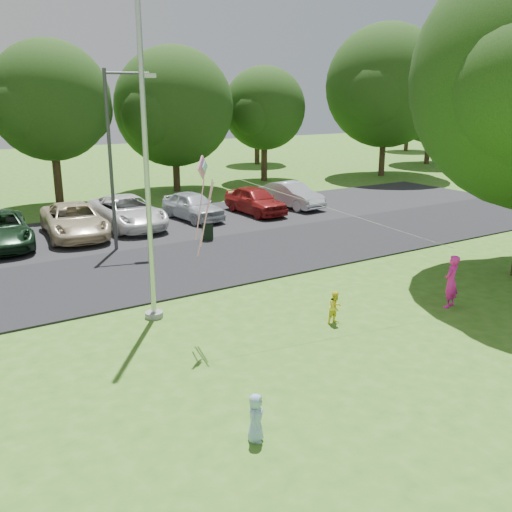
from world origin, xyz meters
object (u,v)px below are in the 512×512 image
child_yellow (336,307)px  child_blue (256,418)px  trash_can (208,231)px  flagpole (146,167)px  street_lamp (117,144)px  kite (212,188)px  woman (451,282)px

child_yellow → child_blue: bearing=-148.4°
trash_can → flagpole: bearing=-127.7°
child_yellow → trash_can: bearing=78.3°
street_lamp → kite: size_ratio=0.96×
child_yellow → kite: 4.70m
street_lamp → kite: 9.29m
woman → child_blue: woman is taller
street_lamp → child_blue: 14.42m
child_blue → trash_can: bearing=16.0°
street_lamp → child_yellow: size_ratio=7.56×
street_lamp → kite: (-0.86, -9.24, -0.32)m
trash_can → woman: woman is taller
trash_can → street_lamp: bearing=171.5°
trash_can → child_yellow: size_ratio=0.89×
street_lamp → child_blue: (-2.46, -13.72, -3.68)m
woman → kite: 7.59m
flagpole → child_blue: 7.46m
child_yellow → child_blue: (-4.71, -3.43, 0.00)m
flagpole → kite: (0.87, -1.96, -0.36)m
child_blue → kite: size_ratio=0.13×
child_blue → kite: bearing=20.7°
trash_can → woman: 10.87m
trash_can → kite: size_ratio=0.11×
flagpole → woman: 9.14m
street_lamp → child_blue: bearing=-85.9°
street_lamp → trash_can: size_ratio=8.47×
trash_can → kite: kite is taller
street_lamp → child_blue: size_ratio=7.54×
flagpole → street_lamp: size_ratio=1.45×
street_lamp → child_yellow: bearing=-63.4°
woman → child_blue: (-8.30, -2.59, -0.32)m
kite → child_blue: bearing=-149.8°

